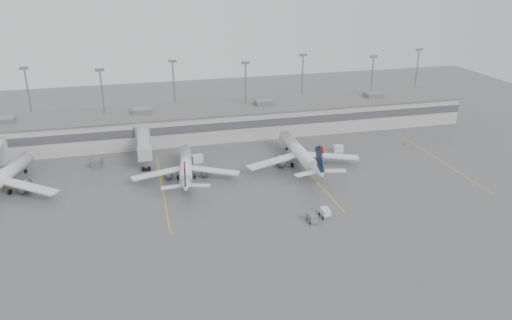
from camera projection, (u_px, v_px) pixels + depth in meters
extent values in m
plane|color=#4C4C4F|center=(267.00, 233.00, 93.51)|extent=(260.00, 260.00, 0.00)
cube|color=#9C9C97|center=(214.00, 122.00, 144.11)|extent=(150.00, 16.00, 8.00)
cube|color=#47474C|center=(219.00, 127.00, 136.50)|extent=(150.00, 0.15, 2.20)
cube|color=#606060|center=(213.00, 108.00, 142.59)|extent=(152.00, 17.00, 0.30)
cube|color=slate|center=(5.00, 120.00, 129.81)|extent=(5.00, 4.00, 1.30)
cube|color=slate|center=(373.00, 95.00, 153.67)|extent=(5.00, 4.00, 1.30)
cylinder|color=gray|center=(30.00, 104.00, 139.03)|extent=(0.44, 0.44, 20.00)
cube|color=slate|center=(24.00, 68.00, 135.19)|extent=(2.40, 0.50, 0.80)
cylinder|color=gray|center=(104.00, 107.00, 136.83)|extent=(0.44, 0.44, 20.00)
cube|color=slate|center=(100.00, 70.00, 133.00)|extent=(2.40, 0.50, 0.80)
cylinder|color=gray|center=(175.00, 96.00, 148.12)|extent=(0.44, 0.44, 20.00)
cube|color=slate|center=(172.00, 61.00, 144.28)|extent=(2.40, 0.50, 0.80)
cylinder|color=gray|center=(246.00, 98.00, 145.92)|extent=(0.44, 0.44, 20.00)
cube|color=slate|center=(245.00, 63.00, 142.09)|extent=(2.40, 0.50, 0.80)
cylinder|color=gray|center=(302.00, 88.00, 157.21)|extent=(0.44, 0.44, 20.00)
cube|color=slate|center=(303.00, 55.00, 153.37)|extent=(2.40, 0.50, 0.80)
cylinder|color=gray|center=(371.00, 89.00, 155.01)|extent=(0.44, 0.44, 20.00)
cube|color=slate|center=(374.00, 56.00, 151.18)|extent=(2.40, 0.50, 0.80)
cylinder|color=gray|center=(416.00, 80.00, 166.30)|extent=(0.44, 0.44, 20.00)
cube|color=slate|center=(419.00, 50.00, 162.46)|extent=(2.40, 0.50, 0.80)
cylinder|color=gray|center=(0.00, 150.00, 124.50)|extent=(4.00, 4.00, 7.00)
cylinder|color=gray|center=(143.00, 138.00, 132.45)|extent=(4.00, 4.00, 7.00)
cube|color=gray|center=(144.00, 143.00, 126.31)|extent=(2.80, 13.00, 2.60)
cube|color=gray|center=(145.00, 154.00, 119.57)|extent=(3.40, 2.40, 3.00)
cylinder|color=gray|center=(146.00, 165.00, 120.66)|extent=(0.70, 0.70, 2.80)
cube|color=black|center=(146.00, 169.00, 121.06)|extent=(2.20, 1.20, 0.70)
cube|color=gold|center=(163.00, 190.00, 111.09)|extent=(0.25, 40.00, 0.01)
cube|color=gold|center=(311.00, 174.00, 119.04)|extent=(0.25, 40.00, 0.01)
cube|color=gold|center=(440.00, 161.00, 127.00)|extent=(0.25, 40.00, 0.01)
cylinder|color=silver|center=(3.00, 177.00, 109.78)|extent=(9.96, 23.08, 3.16)
cone|color=silver|center=(31.00, 155.00, 121.88)|extent=(3.90, 3.76, 3.16)
cube|color=silver|center=(30.00, 187.00, 106.98)|extent=(12.76, 10.18, 0.37)
cylinder|color=black|center=(26.00, 171.00, 119.57)|extent=(0.64, 1.02, 0.95)
cylinder|color=black|center=(10.00, 192.00, 108.69)|extent=(0.80, 1.25, 1.16)
cylinder|color=silver|center=(186.00, 165.00, 117.28)|extent=(5.12, 20.47, 2.77)
cone|color=silver|center=(186.00, 148.00, 127.78)|extent=(3.05, 2.89, 2.77)
cone|color=silver|center=(186.00, 185.00, 105.87)|extent=(3.29, 4.90, 2.77)
cube|color=silver|center=(158.00, 173.00, 114.41)|extent=(12.22, 4.69, 0.32)
cube|color=silver|center=(214.00, 171.00, 115.96)|extent=(11.89, 7.19, 0.32)
cube|color=black|center=(185.00, 175.00, 104.45)|extent=(0.88, 5.19, 6.03)
cube|color=#A80E0C|center=(184.00, 166.00, 102.44)|extent=(0.49, 1.88, 1.75)
cylinder|color=black|center=(186.00, 161.00, 125.79)|extent=(0.42, 0.86, 0.83)
cylinder|color=black|center=(178.00, 177.00, 116.20)|extent=(0.53, 1.06, 1.01)
cylinder|color=black|center=(195.00, 176.00, 116.67)|extent=(0.53, 1.06, 1.01)
cylinder|color=silver|center=(298.00, 151.00, 124.39)|extent=(3.29, 23.36, 3.18)
cone|color=silver|center=(283.00, 134.00, 136.23)|extent=(3.20, 2.99, 3.18)
cone|color=silver|center=(318.00, 171.00, 111.54)|extent=(3.21, 5.32, 3.18)
cube|color=silver|center=(273.00, 161.00, 120.38)|extent=(13.98, 6.83, 0.37)
cube|color=silver|center=(330.00, 156.00, 123.70)|extent=(13.97, 6.95, 0.37)
cube|color=black|center=(320.00, 159.00, 109.90)|extent=(0.35, 5.98, 6.94)
cube|color=#A80E0C|center=(323.00, 150.00, 107.63)|extent=(0.33, 2.15, 2.02)
cylinder|color=black|center=(287.00, 148.00, 134.00)|extent=(0.38, 0.96, 0.96)
cylinder|color=black|center=(292.00, 165.00, 122.97)|extent=(0.48, 1.17, 1.17)
cylinder|color=black|center=(309.00, 163.00, 123.96)|extent=(0.48, 1.17, 1.17)
cube|color=silver|center=(325.00, 213.00, 99.06)|extent=(1.56, 2.43, 1.80)
cube|color=slate|center=(325.00, 215.00, 99.26)|extent=(1.77, 2.84, 0.70)
cylinder|color=black|center=(319.00, 214.00, 99.98)|extent=(0.23, 0.56, 0.56)
cylinder|color=black|center=(327.00, 213.00, 100.38)|extent=(0.23, 0.56, 0.56)
cylinder|color=black|center=(323.00, 219.00, 98.20)|extent=(0.23, 0.56, 0.56)
cylinder|color=black|center=(331.00, 217.00, 98.60)|extent=(0.23, 0.56, 0.56)
cube|color=slate|center=(312.00, 218.00, 97.26)|extent=(1.53, 2.59, 1.55)
cylinder|color=black|center=(307.00, 219.00, 98.15)|extent=(0.21, 0.52, 0.51)
cylinder|color=black|center=(317.00, 222.00, 96.84)|extent=(0.21, 0.52, 0.51)
cube|color=silver|center=(6.00, 173.00, 117.14)|extent=(2.86, 2.03, 1.93)
cube|color=silver|center=(197.00, 159.00, 125.75)|extent=(2.97, 2.25, 1.91)
cube|color=silver|center=(338.00, 149.00, 132.56)|extent=(2.60, 1.82, 1.77)
cube|color=slate|center=(97.00, 163.00, 123.14)|extent=(2.68, 3.57, 2.00)
cone|color=red|center=(170.00, 172.00, 119.25)|extent=(0.50, 0.50, 0.79)
cone|color=red|center=(307.00, 148.00, 134.06)|extent=(0.47, 0.47, 0.75)
cone|color=red|center=(404.00, 143.00, 137.73)|extent=(0.47, 0.47, 0.74)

